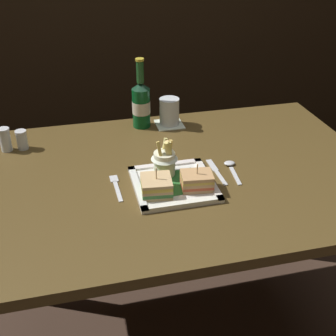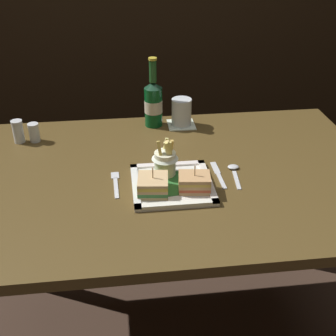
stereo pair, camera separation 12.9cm
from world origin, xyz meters
name	(u,v)px [view 1 (the left image)]	position (x,y,z in m)	size (l,w,h in m)	color
ground_plane	(164,332)	(0.00, 0.00, 0.00)	(6.00, 6.00, 0.00)	#3E2B21
dining_table	(163,202)	(0.00, 0.00, 0.62)	(1.36, 0.85, 0.73)	#533F1D
square_plate	(174,184)	(0.01, -0.08, 0.74)	(0.23, 0.23, 0.02)	white
sandwich_half_left	(156,186)	(-0.04, -0.12, 0.76)	(0.09, 0.10, 0.08)	tan
sandwich_half_right	(197,181)	(0.07, -0.12, 0.76)	(0.10, 0.08, 0.08)	tan
fries_cup	(166,159)	(0.00, -0.02, 0.79)	(0.08, 0.08, 0.12)	#E8E8C8
beer_bottle	(141,103)	(0.00, 0.35, 0.82)	(0.07, 0.07, 0.26)	#0B4C1E
drink_coaster	(169,124)	(0.10, 0.34, 0.73)	(0.10, 0.10, 0.00)	silver
water_glass	(169,113)	(0.10, 0.34, 0.78)	(0.07, 0.07, 0.10)	silver
fork	(116,186)	(-0.15, -0.04, 0.73)	(0.02, 0.14, 0.00)	silver
knife	(216,171)	(0.16, -0.03, 0.73)	(0.02, 0.16, 0.00)	silver
spoon	(231,167)	(0.22, -0.02, 0.73)	(0.04, 0.13, 0.01)	silver
salt_shaker	(5,141)	(-0.48, 0.27, 0.76)	(0.04, 0.04, 0.08)	silver
pepper_shaker	(22,141)	(-0.42, 0.27, 0.76)	(0.04, 0.04, 0.07)	silver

